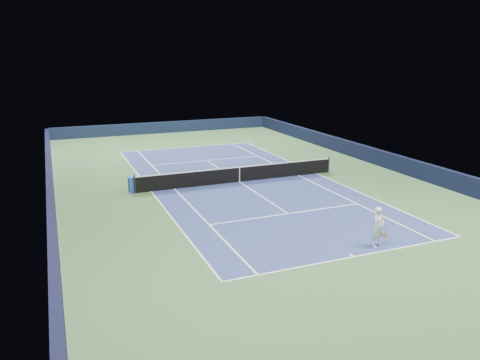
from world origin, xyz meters
name	(u,v)px	position (x,y,z in m)	size (l,w,h in m)	color
ground	(239,182)	(0.00, 0.00, 0.00)	(40.00, 40.00, 0.00)	#34572F
wall_far	(164,127)	(0.00, 19.82, 0.55)	(22.00, 0.35, 1.10)	#111A33
wall_right	(383,159)	(10.82, 0.00, 0.55)	(0.35, 40.00, 1.10)	black
wall_left	(50,192)	(-10.82, 0.00, 0.55)	(0.35, 40.00, 1.10)	black
court_surface	(239,182)	(0.00, 0.00, 0.00)	(10.97, 23.77, 0.01)	navy
baseline_far	(187,147)	(0.00, 11.88, 0.01)	(10.97, 0.08, 0.00)	white
baseline_near	(354,257)	(0.00, -11.88, 0.01)	(10.97, 0.08, 0.00)	white
sideline_doubles_right	(316,173)	(5.49, 0.00, 0.01)	(0.08, 23.77, 0.00)	white
sideline_doubles_left	(151,191)	(-5.49, 0.00, 0.01)	(0.08, 23.77, 0.00)	white
sideline_singles_right	(298,175)	(4.12, 0.00, 0.01)	(0.08, 23.77, 0.00)	white
sideline_singles_left	(174,189)	(-4.12, 0.00, 0.01)	(0.08, 23.77, 0.00)	white
service_line_far	(207,160)	(0.00, 6.40, 0.01)	(8.23, 0.08, 0.00)	white
service_line_near	(288,214)	(0.00, -6.40, 0.01)	(8.23, 0.08, 0.00)	white
center_service_line	(239,182)	(0.00, 0.00, 0.01)	(0.08, 12.80, 0.00)	white
center_mark_far	(187,147)	(0.00, 11.73, 0.01)	(0.08, 0.30, 0.00)	white
center_mark_near	(352,255)	(0.00, -11.73, 0.01)	(0.08, 0.30, 0.00)	white
tennis_net	(239,174)	(0.00, 0.00, 0.50)	(12.90, 0.10, 1.07)	black
sponsor_cube	(134,184)	(-6.40, 0.30, 0.45)	(0.60, 0.54, 0.89)	blue
tennis_player	(378,227)	(1.50, -11.36, 0.84)	(0.82, 1.32, 2.73)	white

